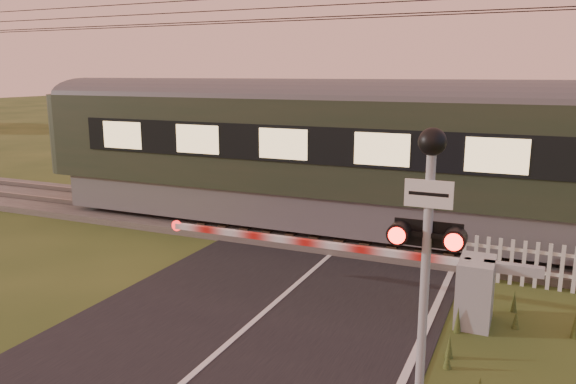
% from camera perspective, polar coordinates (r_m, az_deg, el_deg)
% --- Properties ---
extents(ground, '(160.00, 160.00, 0.00)m').
position_cam_1_polar(ground, '(9.14, -6.26, -15.31)').
color(ground, '#283D17').
rests_on(ground, ground).
extents(road, '(6.00, 140.00, 0.03)m').
position_cam_1_polar(road, '(8.95, -6.93, -15.88)').
color(road, black).
rests_on(road, ground).
extents(track_bed, '(140.00, 3.40, 0.39)m').
position_cam_1_polar(track_bed, '(14.71, 6.49, -4.33)').
color(track_bed, '#47423D').
rests_on(track_bed, ground).
extents(overhead_wires, '(120.00, 0.62, 0.62)m').
position_cam_1_polar(overhead_wires, '(14.20, 7.05, 18.15)').
color(overhead_wires, black).
rests_on(overhead_wires, ground).
extents(boom_gate, '(7.15, 0.88, 1.17)m').
position_cam_1_polar(boom_gate, '(10.13, 16.57, -8.99)').
color(boom_gate, gray).
rests_on(boom_gate, ground).
extents(crossing_signal, '(0.90, 0.36, 3.54)m').
position_cam_1_polar(crossing_signal, '(7.18, 14.06, -2.46)').
color(crossing_signal, gray).
rests_on(crossing_signal, ground).
extents(picket_fence, '(3.44, 0.08, 0.94)m').
position_cam_1_polar(picket_fence, '(12.19, 24.99, -6.87)').
color(picket_fence, silver).
rests_on(picket_fence, ground).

